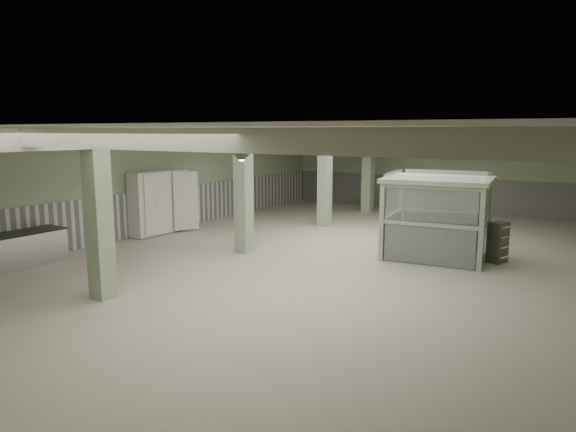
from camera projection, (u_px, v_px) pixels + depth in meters
The scene contains 24 objects.
floor at pixel (335, 256), 14.70m from camera, with size 20.00×20.00×0.00m, color beige.
ceiling at pixel (337, 128), 14.11m from camera, with size 14.00×20.00×0.02m, color beige.
wall_back at pixel (438, 170), 22.75m from camera, with size 14.00×0.02×3.60m, color #A4BB96.
wall_left at pixel (159, 181), 18.08m from camera, with size 0.02×20.00×3.60m, color #A4BB96.
wainscot_left at pixel (160, 210), 18.24m from camera, with size 0.05×19.90×1.50m, color silver.
wainscot_back at pixel (437, 194), 22.90m from camera, with size 13.90×0.05×1.50m, color silver.
girder at pixel (263, 136), 15.46m from camera, with size 0.45×19.90×0.40m, color white.
beam_a at pixel (116, 139), 7.87m from camera, with size 13.90×0.35×0.32m, color white.
beam_b at pixel (221, 137), 9.96m from camera, with size 13.90×0.35×0.32m, color white.
beam_c at pixel (289, 136), 12.05m from camera, with size 13.90×0.35×0.32m, color white.
beam_d at pixel (337, 135), 14.14m from camera, with size 13.90×0.35×0.32m, color white.
beam_e at pixel (373, 135), 16.22m from camera, with size 13.90×0.35×0.32m, color white.
beam_f at pixel (400, 134), 18.31m from camera, with size 13.90×0.35×0.32m, color white.
beam_g at pixel (422, 134), 20.40m from camera, with size 13.90×0.35×0.32m, color white.
column_a at pixel (99, 215), 10.71m from camera, with size 0.42×0.42×3.60m, color #9CB491.
column_b at pixel (243, 191), 14.88m from camera, with size 0.42×0.42×3.60m, color #9CB491.
column_c at pixel (325, 178), 19.06m from camera, with size 0.42×0.42×3.60m, color #9CB491.
column_d at pixel (368, 171), 22.39m from camera, with size 0.42×0.42×3.60m, color #9CB491.
pendant_front at pixel (242, 157), 9.76m from camera, with size 0.44×0.44×0.22m, color #2B392B.
pendant_mid at pixel (361, 148), 14.35m from camera, with size 0.44×0.44×0.22m, color #2B392B.
pendant_back at pixel (418, 144), 18.53m from camera, with size 0.44×0.44×0.22m, color #2B392B.
walkin_cooler at pixel (160, 203), 17.73m from camera, with size 0.98×2.35×2.15m.
guard_booth at pixel (438, 202), 14.33m from camera, with size 3.06×2.68×2.39m.
filing_cabinet at pixel (498, 242), 13.87m from camera, with size 0.36×0.52×1.12m, color #515345.
Camera 1 is at (6.48, -12.83, 3.54)m, focal length 32.00 mm.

